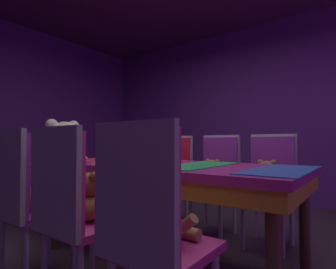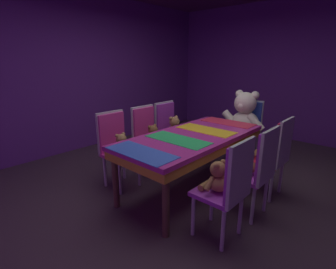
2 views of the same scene
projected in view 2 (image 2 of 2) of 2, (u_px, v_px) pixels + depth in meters
ground_plane at (191, 189)px, 3.32m from camera, size 7.90×7.90×0.00m
wall_back at (287, 71)px, 5.20m from camera, size 5.20×0.12×2.80m
wall_left at (79, 73)px, 4.60m from camera, size 0.12×6.40×2.80m
banquet_table at (192, 141)px, 3.13m from camera, size 0.90×2.02×0.75m
chair_left_0 at (115, 141)px, 3.32m from camera, size 0.42×0.41×0.98m
teddy_left_0 at (122, 145)px, 3.23m from camera, size 0.22×0.29×0.27m
chair_left_1 at (146, 133)px, 3.70m from camera, size 0.42×0.41×0.98m
teddy_left_1 at (153, 136)px, 3.62m from camera, size 0.23×0.30×0.28m
chair_left_2 at (168, 126)px, 4.06m from camera, size 0.42×0.41×0.98m
teddy_left_2 at (175, 128)px, 3.97m from camera, size 0.27×0.34×0.32m
chair_right_0 at (231, 182)px, 2.21m from camera, size 0.42×0.41×0.98m
teddy_right_0 at (217, 178)px, 2.31m from camera, size 0.24×0.31×0.30m
chair_right_1 at (260, 165)px, 2.58m from camera, size 0.42×0.41×0.98m
teddy_right_1 at (246, 162)px, 2.68m from camera, size 0.23×0.30×0.28m
chair_right_2 at (277, 150)px, 2.98m from camera, size 0.42×0.41×0.98m
teddy_right_2 at (265, 147)px, 3.08m from camera, size 0.27×0.35×0.33m
throne_chair at (248, 124)px, 4.24m from camera, size 0.41×0.42×0.98m
king_teddy_bear at (244, 116)px, 4.08m from camera, size 0.74×0.57×0.70m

